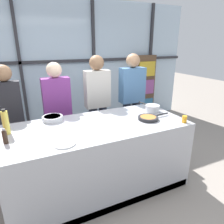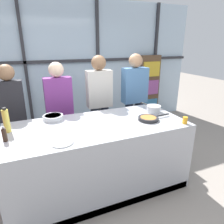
{
  "view_description": "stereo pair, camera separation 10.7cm",
  "coord_description": "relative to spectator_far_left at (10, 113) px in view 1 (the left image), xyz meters",
  "views": [
    {
      "loc": [
        -0.83,
        -2.18,
        1.9
      ],
      "look_at": [
        0.24,
        0.1,
        1.03
      ],
      "focal_mm": 32.0,
      "sensor_mm": 36.0,
      "label": 1
    },
    {
      "loc": [
        -0.73,
        -2.23,
        1.9
      ],
      "look_at": [
        0.24,
        0.1,
        1.03
      ],
      "focal_mm": 32.0,
      "sensor_mm": 36.0,
      "label": 2
    }
  ],
  "objects": [
    {
      "name": "ground_plane",
      "position": [
        1.02,
        -0.9,
        -0.95
      ],
      "size": [
        18.0,
        18.0,
        0.0
      ],
      "primitive_type": "plane",
      "color": "gray"
    },
    {
      "name": "juice_glass_near",
      "position": [
        2.05,
        -1.31,
        0.02
      ],
      "size": [
        0.06,
        0.06,
        0.09
      ],
      "primitive_type": "cylinder",
      "color": "orange",
      "rests_on": "demo_island"
    },
    {
      "name": "spectator_center_right",
      "position": [
        1.36,
        0.0,
        0.04
      ],
      "size": [
        0.42,
        0.24,
        1.72
      ],
      "rotation": [
        0.0,
        0.0,
        3.14
      ],
      "color": "#232838",
      "rests_on": "ground_plane"
    },
    {
      "name": "pepper_grinder",
      "position": [
        -0.02,
        -0.97,
        0.05
      ],
      "size": [
        0.05,
        0.05,
        0.17
      ],
      "color": "#332319",
      "rests_on": "demo_island"
    },
    {
      "name": "spectator_far_left",
      "position": [
        0.0,
        0.0,
        0.0
      ],
      "size": [
        0.37,
        0.23,
        1.63
      ],
      "rotation": [
        0.0,
        0.0,
        3.14
      ],
      "color": "#232838",
      "rests_on": "ground_plane"
    },
    {
      "name": "frying_pan",
      "position": [
        1.69,
        -1.03,
        -0.0
      ],
      "size": [
        0.49,
        0.27,
        0.04
      ],
      "color": "#232326",
      "rests_on": "demo_island"
    },
    {
      "name": "back_window_wall",
      "position": [
        1.02,
        1.34,
        0.45
      ],
      "size": [
        6.4,
        0.1,
        2.8
      ],
      "color": "silver",
      "rests_on": "ground_plane"
    },
    {
      "name": "demo_island",
      "position": [
        1.02,
        -0.9,
        -0.49
      ],
      "size": [
        2.26,
        1.02,
        0.93
      ],
      "color": "#A8AAB2",
      "rests_on": "ground_plane"
    },
    {
      "name": "mixing_bowl",
      "position": [
        0.52,
        -0.52,
        0.01
      ],
      "size": [
        0.27,
        0.27,
        0.06
      ],
      "color": "silver",
      "rests_on": "demo_island"
    },
    {
      "name": "spectator_far_right",
      "position": [
        2.04,
        0.0,
        0.03
      ],
      "size": [
        0.45,
        0.24,
        1.74
      ],
      "rotation": [
        0.0,
        0.0,
        3.14
      ],
      "color": "#232838",
      "rests_on": "ground_plane"
    },
    {
      "name": "spectator_center_left",
      "position": [
        0.68,
        0.0,
        -0.02
      ],
      "size": [
        0.42,
        0.23,
        1.64
      ],
      "rotation": [
        0.0,
        0.0,
        3.14
      ],
      "color": "#47382D",
      "rests_on": "ground_plane"
    },
    {
      "name": "bookshelf",
      "position": [
        3.09,
        1.15,
        -0.14
      ],
      "size": [
        0.54,
        0.19,
        1.62
      ],
      "color": "brown",
      "rests_on": "ground_plane"
    },
    {
      "name": "white_plate",
      "position": [
        0.52,
        -1.24,
        -0.02
      ],
      "size": [
        0.23,
        0.23,
        0.01
      ],
      "primitive_type": "cylinder",
      "color": "white",
      "rests_on": "demo_island"
    },
    {
      "name": "oil_bottle",
      "position": [
        -0.01,
        -0.72,
        0.11
      ],
      "size": [
        0.07,
        0.07,
        0.29
      ],
      "color": "#E0CC4C",
      "rests_on": "demo_island"
    },
    {
      "name": "saucepan",
      "position": [
        1.93,
        -0.77,
        0.03
      ],
      "size": [
        0.21,
        0.39,
        0.1
      ],
      "color": "silver",
      "rests_on": "demo_island"
    }
  ]
}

